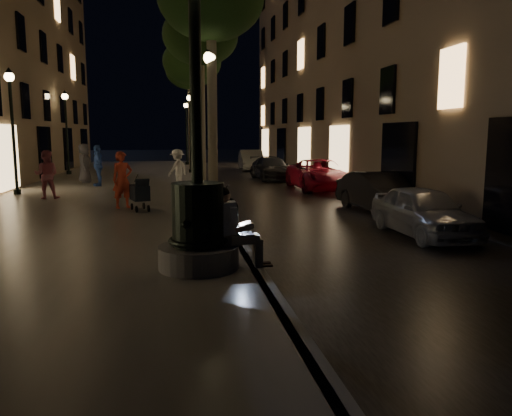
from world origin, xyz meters
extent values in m
plane|color=black|center=(0.00, 15.00, 0.00)|extent=(120.00, 120.00, 0.00)
cube|color=black|center=(3.00, 15.00, 0.01)|extent=(6.00, 45.00, 0.02)
cube|color=#646058|center=(-4.00, 15.00, 0.10)|extent=(8.00, 45.00, 0.20)
cube|color=#59595B|center=(0.00, 15.00, 0.10)|extent=(0.25, 45.00, 0.20)
cube|color=#7B654D|center=(10.00, 18.00, 7.50)|extent=(8.00, 36.00, 15.00)
cylinder|color=#59595B|center=(-1.00, 2.00, 0.40)|extent=(1.40, 1.40, 0.40)
cylinder|color=black|center=(-1.00, 2.00, 1.15)|extent=(0.90, 0.90, 1.10)
torus|color=black|center=(-1.00, 2.00, 0.70)|extent=(1.04, 1.04, 0.10)
torus|color=black|center=(-1.00, 2.00, 1.55)|extent=(0.89, 0.89, 0.09)
cylinder|color=black|center=(-1.00, 2.00, 3.30)|extent=(0.20, 0.20, 3.20)
cube|color=#9B916E|center=(-0.45, 2.00, 0.70)|extent=(0.39, 0.26, 0.19)
cube|color=white|center=(-0.51, 2.00, 1.06)|extent=(0.48, 0.28, 0.61)
sphere|color=tan|center=(-0.55, 2.00, 1.46)|extent=(0.23, 0.23, 0.23)
sphere|color=black|center=(-0.56, 2.00, 1.51)|extent=(0.23, 0.23, 0.23)
cube|color=#9B916E|center=(-0.19, 1.90, 0.70)|extent=(0.50, 0.14, 0.15)
cube|color=#9B916E|center=(-0.19, 2.10, 0.70)|extent=(0.50, 0.14, 0.15)
cube|color=#9B916E|center=(0.05, 1.90, 0.45)|extent=(0.14, 0.13, 0.50)
cube|color=#9B916E|center=(0.05, 2.10, 0.45)|extent=(0.14, 0.13, 0.50)
cube|color=black|center=(0.15, 1.90, 0.22)|extent=(0.28, 0.11, 0.03)
cube|color=black|center=(0.15, 2.10, 0.22)|extent=(0.28, 0.11, 0.03)
cube|color=black|center=(-0.17, 2.00, 0.78)|extent=(0.26, 0.36, 0.02)
cube|color=black|center=(-0.34, 2.00, 0.90)|extent=(0.09, 0.36, 0.23)
cube|color=#B2E0FF|center=(-0.33, 2.00, 0.90)|extent=(0.07, 0.32, 0.20)
cylinder|color=#6B604C|center=(-0.25, 8.00, 2.70)|extent=(0.28, 0.28, 5.00)
cylinder|color=#6B604C|center=(-0.20, 14.00, 2.75)|extent=(0.28, 0.28, 5.10)
ellipsoid|color=black|center=(-0.20, 14.00, 6.40)|extent=(3.00, 3.00, 2.40)
cylinder|color=#6B604C|center=(-0.30, 20.00, 2.65)|extent=(0.28, 0.28, 4.90)
ellipsoid|color=black|center=(-0.30, 20.00, 6.20)|extent=(3.00, 3.00, 2.40)
cylinder|color=#6B604C|center=(-0.22, 26.00, 2.80)|extent=(0.28, 0.28, 5.20)
ellipsoid|color=black|center=(-0.22, 26.00, 6.50)|extent=(3.00, 3.00, 2.40)
cylinder|color=black|center=(-0.30, 8.00, 0.30)|extent=(0.28, 0.28, 0.20)
cylinder|color=black|center=(-0.30, 8.00, 2.40)|extent=(0.12, 0.12, 4.40)
sphere|color=#FFD88C|center=(-0.30, 8.00, 4.65)|extent=(0.36, 0.36, 0.36)
cone|color=black|center=(-0.30, 8.00, 4.90)|extent=(0.30, 0.30, 0.22)
cylinder|color=black|center=(-0.30, 16.00, 0.30)|extent=(0.28, 0.28, 0.20)
cylinder|color=black|center=(-0.30, 16.00, 2.40)|extent=(0.12, 0.12, 4.40)
sphere|color=#FFD88C|center=(-0.30, 16.00, 4.65)|extent=(0.36, 0.36, 0.36)
cone|color=black|center=(-0.30, 16.00, 4.90)|extent=(0.30, 0.30, 0.22)
cylinder|color=black|center=(-0.30, 24.00, 0.30)|extent=(0.28, 0.28, 0.20)
cylinder|color=black|center=(-0.30, 24.00, 2.40)|extent=(0.12, 0.12, 4.40)
sphere|color=#FFD88C|center=(-0.30, 24.00, 4.65)|extent=(0.36, 0.36, 0.36)
cone|color=black|center=(-0.30, 24.00, 4.90)|extent=(0.30, 0.30, 0.22)
cylinder|color=black|center=(-0.30, 32.00, 0.30)|extent=(0.28, 0.28, 0.20)
cylinder|color=black|center=(-0.30, 32.00, 2.40)|extent=(0.12, 0.12, 4.40)
sphere|color=#FFD88C|center=(-0.30, 32.00, 4.65)|extent=(0.36, 0.36, 0.36)
cone|color=black|center=(-0.30, 32.00, 4.90)|extent=(0.30, 0.30, 0.22)
cylinder|color=black|center=(-7.40, 14.00, 0.30)|extent=(0.28, 0.28, 0.20)
cylinder|color=black|center=(-7.40, 14.00, 2.40)|extent=(0.12, 0.12, 4.40)
sphere|color=#FFD88C|center=(-7.40, 14.00, 4.65)|extent=(0.36, 0.36, 0.36)
cone|color=black|center=(-7.40, 14.00, 4.90)|extent=(0.30, 0.30, 0.22)
cylinder|color=black|center=(-7.40, 24.00, 0.30)|extent=(0.28, 0.28, 0.20)
cylinder|color=black|center=(-7.40, 24.00, 2.40)|extent=(0.12, 0.12, 4.40)
sphere|color=#FFD88C|center=(-7.40, 24.00, 4.65)|extent=(0.36, 0.36, 0.36)
cone|color=black|center=(-7.40, 24.00, 4.90)|extent=(0.30, 0.30, 0.22)
cube|color=black|center=(-2.42, 8.89, 0.76)|extent=(0.66, 0.86, 0.46)
cube|color=black|center=(-2.32, 8.55, 1.06)|extent=(0.44, 0.29, 0.30)
cylinder|color=black|center=(-2.51, 8.54, 0.30)|extent=(0.10, 0.21, 0.20)
cylinder|color=black|center=(-2.15, 8.65, 0.30)|extent=(0.10, 0.21, 0.20)
cylinder|color=black|center=(-2.68, 9.13, 0.30)|extent=(0.10, 0.21, 0.20)
cylinder|color=black|center=(-2.33, 9.23, 0.30)|extent=(0.10, 0.21, 0.20)
cylinder|color=black|center=(-2.54, 9.28, 1.17)|extent=(0.16, 0.45, 0.28)
imported|color=#9B9DA2|center=(4.71, 4.82, 0.63)|extent=(1.53, 3.69, 1.25)
imported|color=black|center=(5.19, 8.64, 0.65)|extent=(1.72, 4.03, 1.29)
imported|color=maroon|center=(5.20, 15.34, 0.69)|extent=(2.36, 5.00, 1.38)
imported|color=#303136|center=(4.00, 20.65, 0.63)|extent=(1.98, 4.41, 1.25)
imported|color=gray|center=(4.00, 27.86, 0.71)|extent=(1.75, 4.40, 1.42)
imported|color=#BB3925|center=(-2.98, 9.60, 1.10)|extent=(0.77, 0.66, 1.79)
imported|color=#C16678|center=(-5.89, 12.36, 1.08)|extent=(0.86, 0.67, 1.75)
imported|color=silver|center=(-1.20, 15.34, 1.04)|extent=(1.18, 1.22, 1.67)
imported|color=#284795|center=(-4.72, 16.73, 1.12)|extent=(0.77, 1.17, 1.85)
imported|color=#343339|center=(-5.57, 18.36, 1.13)|extent=(0.60, 0.92, 1.87)
imported|color=black|center=(-0.40, 7.39, 0.65)|extent=(1.80, 1.28, 0.90)
camera|label=1|loc=(-1.41, -6.53, 2.53)|focal=35.00mm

